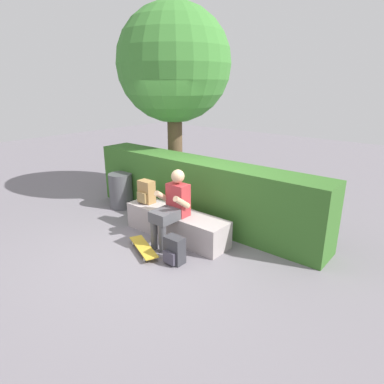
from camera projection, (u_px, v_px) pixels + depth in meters
ground_plane at (162, 243)px, 5.32m from camera, size 24.00×24.00×0.00m
bench_main at (176, 224)px, 5.50m from camera, size 1.90×0.50×0.44m
person_skater at (172, 206)px, 5.13m from camera, size 0.49×0.62×1.19m
skateboard_near_person at (143, 247)px, 5.03m from camera, size 0.81×0.50×0.09m
backpack_on_bench at (146, 192)px, 5.78m from camera, size 0.28×0.23×0.40m
backpack_on_ground at (174, 250)px, 4.69m from camera, size 0.28×0.23×0.40m
hedge_row at (199, 191)px, 6.04m from camera, size 4.79×0.64×1.16m
tree_behind_bench at (174, 66)px, 6.66m from camera, size 2.32×2.32×3.98m
trash_bin at (121, 191)px, 6.76m from camera, size 0.47×0.47×0.72m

